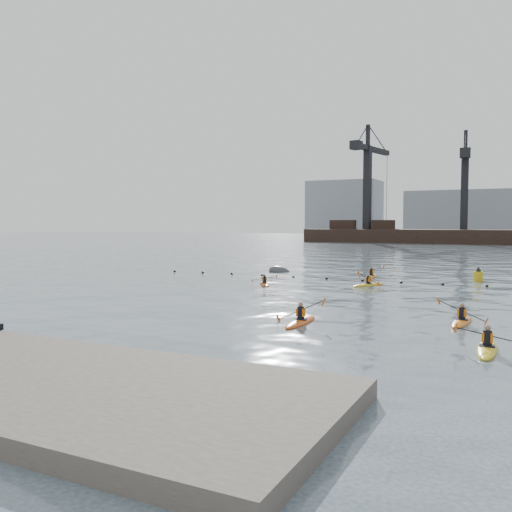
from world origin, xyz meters
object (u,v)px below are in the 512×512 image
(kayaker_3, at_px, (368,284))
(nav_buoy, at_px, (478,276))
(kayaker_1, at_px, (487,348))
(kayaker_2, at_px, (264,284))
(mooring_buoy, at_px, (280,272))
(kayaker_4, at_px, (462,321))
(kayaker_5, at_px, (371,276))
(kayaker_0, at_px, (301,321))

(kayaker_3, distance_m, nav_buoy, 9.69)
(kayaker_1, height_order, nav_buoy, nav_buoy)
(kayaker_2, bearing_deg, nav_buoy, 0.96)
(kayaker_1, distance_m, mooring_buoy, 31.96)
(kayaker_1, relative_size, kayaker_4, 1.00)
(kayaker_1, distance_m, kayaker_3, 20.08)
(mooring_buoy, bearing_deg, kayaker_4, -48.15)
(kayaker_4, height_order, kayaker_5, kayaker_4)
(kayaker_4, bearing_deg, kayaker_0, 30.94)
(mooring_buoy, bearing_deg, kayaker_5, -8.03)
(kayaker_0, height_order, kayaker_4, kayaker_0)
(kayaker_4, bearing_deg, kayaker_1, 109.05)
(kayaker_3, xyz_separation_m, kayaker_4, (7.64, -12.64, 0.01))
(kayaker_1, height_order, mooring_buoy, kayaker_1)
(kayaker_2, relative_size, kayaker_5, 0.83)
(kayaker_0, bearing_deg, kayaker_2, 120.04)
(kayaker_5, bearing_deg, kayaker_3, -78.58)
(kayaker_2, xyz_separation_m, kayaker_5, (5.65, 9.03, 0.01))
(kayaker_4, xyz_separation_m, mooring_buoy, (-18.01, 20.11, -0.10))
(kayaker_5, height_order, nav_buoy, nav_buoy)
(kayaker_4, bearing_deg, kayaker_2, -29.27)
(kayaker_0, height_order, kayaker_2, kayaker_0)
(kayaker_1, height_order, kayaker_3, kayaker_3)
(kayaker_5, xyz_separation_m, mooring_buoy, (-9.00, 1.27, -0.10))
(kayaker_0, distance_m, nav_buoy, 23.44)
(kayaker_0, height_order, kayaker_1, kayaker_0)
(kayaker_5, bearing_deg, kayaker_1, -67.71)
(kayaker_1, xyz_separation_m, kayaker_4, (-1.38, 5.30, -0.00))
(kayaker_2, relative_size, kayaker_3, 0.89)
(kayaker_2, xyz_separation_m, kayaker_3, (7.02, 2.84, 0.01))
(kayaker_3, height_order, nav_buoy, nav_buoy)
(kayaker_3, relative_size, nav_buoy, 2.29)
(kayaker_2, bearing_deg, kayaker_3, -11.61)
(kayaker_0, bearing_deg, kayaker_5, 94.59)
(kayaker_3, xyz_separation_m, mooring_buoy, (-10.36, 7.46, -0.10))
(kayaker_1, relative_size, kayaker_5, 1.02)
(kayaker_2, relative_size, nav_buoy, 2.05)
(kayaker_5, bearing_deg, nav_buoy, 3.05)
(kayaker_1, relative_size, nav_buoy, 2.51)
(kayaker_1, relative_size, kayaker_2, 1.23)
(kayaker_0, relative_size, nav_buoy, 2.62)
(kayaker_0, height_order, kayaker_5, kayaker_0)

